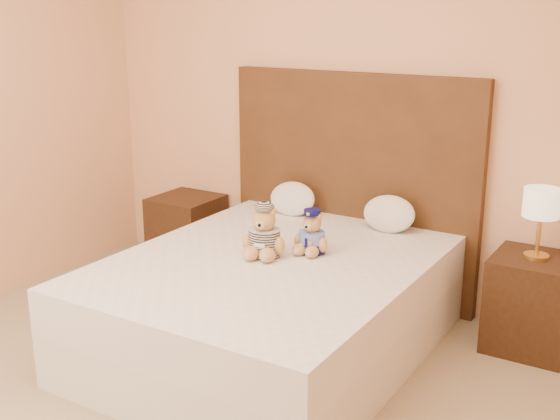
% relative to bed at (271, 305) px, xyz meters
% --- Properties ---
extents(room_walls, '(4.04, 4.52, 2.72)m').
position_rel_bed_xyz_m(room_walls, '(0.00, -0.74, 1.53)').
color(room_walls, '#E5A97C').
rests_on(room_walls, ground).
extents(bed, '(1.60, 2.00, 0.55)m').
position_rel_bed_xyz_m(bed, '(0.00, 0.00, 0.00)').
color(bed, white).
rests_on(bed, ground).
extents(headboard, '(1.75, 0.08, 1.50)m').
position_rel_bed_xyz_m(headboard, '(0.00, 1.01, 0.47)').
color(headboard, '#4E2E17').
rests_on(headboard, ground).
extents(nightstand_left, '(0.45, 0.45, 0.55)m').
position_rel_bed_xyz_m(nightstand_left, '(-1.25, 0.80, -0.00)').
color(nightstand_left, '#381F11').
rests_on(nightstand_left, ground).
extents(nightstand_right, '(0.45, 0.45, 0.55)m').
position_rel_bed_xyz_m(nightstand_right, '(1.25, 0.80, -0.00)').
color(nightstand_right, '#381F11').
rests_on(nightstand_right, ground).
extents(lamp, '(0.20, 0.20, 0.40)m').
position_rel_bed_xyz_m(lamp, '(1.25, 0.80, 0.57)').
color(lamp, gold).
rests_on(lamp, nightstand_right).
extents(teddy_police, '(0.22, 0.21, 0.25)m').
position_rel_bed_xyz_m(teddy_police, '(0.14, 0.21, 0.40)').
color(teddy_police, '#B88947').
rests_on(teddy_police, bed).
extents(teddy_prisoner, '(0.31, 0.30, 0.29)m').
position_rel_bed_xyz_m(teddy_prisoner, '(-0.06, 0.02, 0.42)').
color(teddy_prisoner, '#B88947').
rests_on(teddy_prisoner, bed).
extents(pillow_left, '(0.33, 0.22, 0.24)m').
position_rel_bed_xyz_m(pillow_left, '(-0.35, 0.83, 0.39)').
color(pillow_left, white).
rests_on(pillow_left, bed).
extents(pillow_right, '(0.34, 0.22, 0.24)m').
position_rel_bed_xyz_m(pillow_right, '(0.35, 0.83, 0.40)').
color(pillow_right, white).
rests_on(pillow_right, bed).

